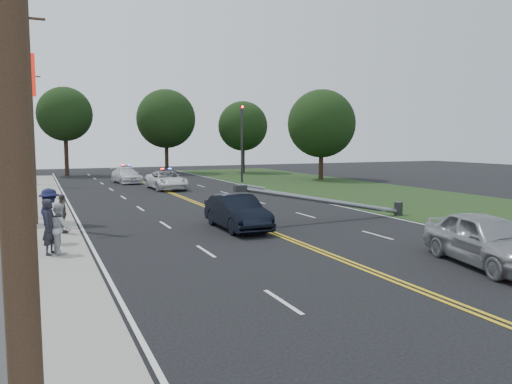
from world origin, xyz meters
name	(u,v)px	position (x,y,z in m)	size (l,w,h in m)	color
ground	(360,267)	(0.00, 0.00, 0.00)	(120.00, 120.00, 0.00)	black
sidewalk	(56,231)	(-8.40, 10.00, 0.06)	(1.80, 70.00, 0.12)	gray
grass_verge	(448,205)	(13.50, 10.00, 0.01)	(12.00, 80.00, 0.01)	black
centerline_yellow	(240,220)	(0.00, 10.00, 0.01)	(0.36, 80.00, 0.00)	gold
traffic_signal	(242,137)	(8.30, 30.00, 4.21)	(0.28, 0.41, 7.05)	#2D2D30
fallen_streetlight	(334,202)	(4.19, 8.00, 0.92)	(9.36, 0.44, 1.91)	#2D2D30
utility_pole_mid	(30,113)	(-9.20, 12.00, 5.08)	(1.60, 0.28, 10.00)	#382619
utility_pole_far	(32,126)	(-9.20, 34.00, 5.08)	(1.60, 0.28, 10.00)	#382619
tree_6	(65,114)	(-5.98, 45.73, 6.67)	(5.85, 5.85, 9.61)	black
tree_7	(166,119)	(5.06, 45.51, 6.35)	(6.84, 6.84, 9.78)	black
tree_8	(243,126)	(13.55, 42.54, 5.52)	(5.85, 5.85, 8.45)	black
tree_9	(322,124)	(16.67, 29.88, 5.48)	(6.64, 6.64, 8.81)	black
crashed_sedan	(237,212)	(-1.05, 7.66, 0.76)	(1.60, 4.58, 1.51)	black
waiting_sedan	(487,239)	(3.72, -1.41, 0.83)	(1.95, 4.85, 1.65)	gray
emergency_a	(166,180)	(0.35, 26.43, 0.72)	(2.38, 5.17, 1.44)	silver
emergency_b	(126,175)	(-1.59, 33.58, 0.69)	(1.93, 4.74, 1.38)	silver
bystander_a	(50,227)	(-8.71, 5.18, 1.05)	(0.68, 0.45, 1.86)	#24232A
bystander_b	(60,228)	(-8.40, 5.24, 0.97)	(0.83, 0.64, 1.70)	#B7B7BC
bystander_c	(50,215)	(-8.66, 7.33, 1.13)	(1.30, 0.75, 2.02)	#181A3D
bystander_d	(62,214)	(-8.15, 9.08, 0.92)	(0.94, 0.39, 1.61)	#4F453F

